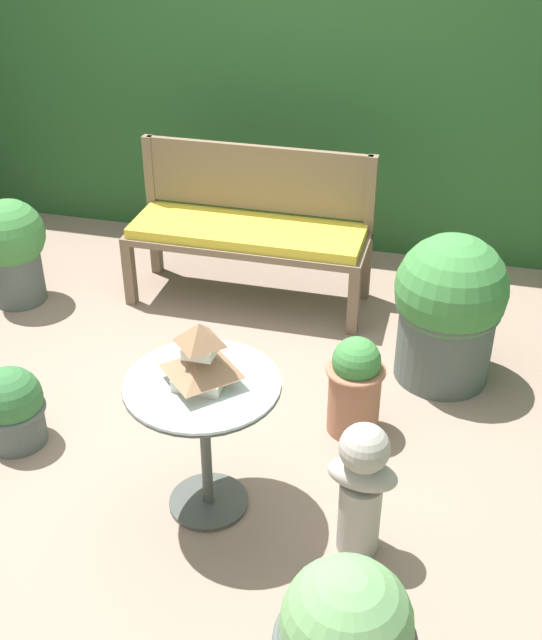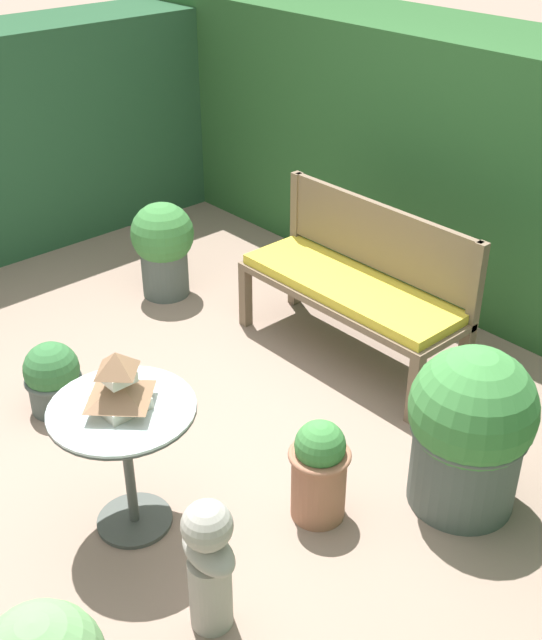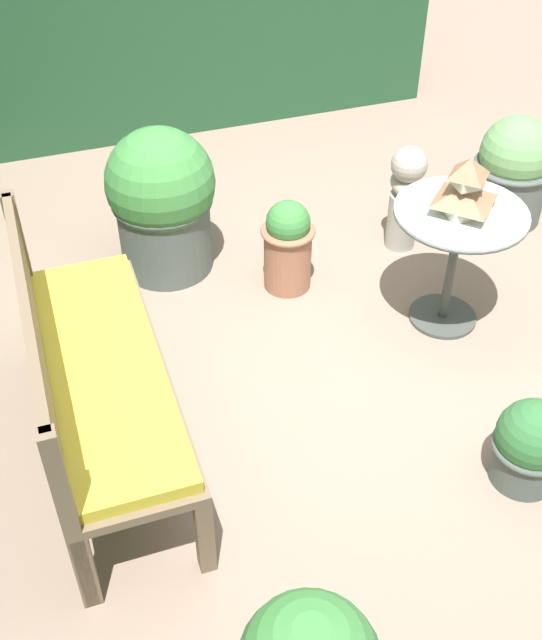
{
  "view_description": "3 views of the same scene",
  "coord_description": "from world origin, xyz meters",
  "px_view_note": "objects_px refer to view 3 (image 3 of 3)",
  "views": [
    {
      "loc": [
        1.11,
        -2.93,
        2.43
      ],
      "look_at": [
        0.31,
        0.13,
        0.48
      ],
      "focal_mm": 45.0,
      "sensor_mm": 36.0,
      "label": 1
    },
    {
      "loc": [
        2.57,
        -1.9,
        2.58
      ],
      "look_at": [
        -0.07,
        0.48,
        0.48
      ],
      "focal_mm": 45.0,
      "sensor_mm": 36.0,
      "label": 2
    },
    {
      "loc": [
        -2.36,
        1.17,
        2.6
      ],
      "look_at": [
        0.07,
        0.35,
        0.38
      ],
      "focal_mm": 45.0,
      "sensor_mm": 36.0,
      "label": 3
    }
  ],
  "objects_px": {
    "patio_table": "(457,236)",
    "potted_plant_table_near": "(162,201)",
    "potted_plant_bench_left": "(513,170)",
    "potted_plant_path_edge": "(288,245)",
    "potted_plant_hedge_corner": "(531,445)",
    "pagoda_birdhouse": "(466,189)",
    "garden_bust": "(406,194)",
    "garden_bench": "(105,376)"
  },
  "relations": [
    {
      "from": "pagoda_birdhouse",
      "to": "potted_plant_bench_left",
      "type": "distance_m",
      "value": 1.13
    },
    {
      "from": "potted_plant_hedge_corner",
      "to": "potted_plant_table_near",
      "type": "relative_size",
      "value": 0.5
    },
    {
      "from": "potted_plant_hedge_corner",
      "to": "potted_plant_table_near",
      "type": "distance_m",
      "value": 2.13
    },
    {
      "from": "patio_table",
      "to": "pagoda_birdhouse",
      "type": "bearing_deg",
      "value": 0.0
    },
    {
      "from": "potted_plant_hedge_corner",
      "to": "potted_plant_bench_left",
      "type": "bearing_deg",
      "value": -28.91
    },
    {
      "from": "garden_bench",
      "to": "potted_plant_path_edge",
      "type": "distance_m",
      "value": 1.33
    },
    {
      "from": "garden_bust",
      "to": "potted_plant_path_edge",
      "type": "bearing_deg",
      "value": 106.08
    },
    {
      "from": "pagoda_birdhouse",
      "to": "potted_plant_hedge_corner",
      "type": "distance_m",
      "value": 1.14
    },
    {
      "from": "potted_plant_bench_left",
      "to": "potted_plant_path_edge",
      "type": "bearing_deg",
      "value": 98.11
    },
    {
      "from": "potted_plant_bench_left",
      "to": "potted_plant_path_edge",
      "type": "height_order",
      "value": "potted_plant_bench_left"
    },
    {
      "from": "garden_bench",
      "to": "potted_plant_table_near",
      "type": "distance_m",
      "value": 1.27
    },
    {
      "from": "garden_bust",
      "to": "potted_plant_hedge_corner",
      "type": "distance_m",
      "value": 1.65
    },
    {
      "from": "pagoda_birdhouse",
      "to": "garden_bust",
      "type": "relative_size",
      "value": 0.44
    },
    {
      "from": "patio_table",
      "to": "potted_plant_path_edge",
      "type": "distance_m",
      "value": 0.85
    },
    {
      "from": "potted_plant_path_edge",
      "to": "potted_plant_hedge_corner",
      "type": "xyz_separation_m",
      "value": [
        -1.48,
        -0.48,
        -0.06
      ]
    },
    {
      "from": "potted_plant_bench_left",
      "to": "potted_plant_hedge_corner",
      "type": "xyz_separation_m",
      "value": [
        -1.68,
        0.93,
        -0.11
      ]
    },
    {
      "from": "garden_bust",
      "to": "potted_plant_table_near",
      "type": "distance_m",
      "value": 1.28
    },
    {
      "from": "garden_bench",
      "to": "potted_plant_table_near",
      "type": "xyz_separation_m",
      "value": [
        1.18,
        -0.49,
        -0.01
      ]
    },
    {
      "from": "patio_table",
      "to": "potted_plant_table_near",
      "type": "distance_m",
      "value": 1.48
    },
    {
      "from": "potted_plant_hedge_corner",
      "to": "patio_table",
      "type": "bearing_deg",
      "value": -9.49
    },
    {
      "from": "patio_table",
      "to": "potted_plant_table_near",
      "type": "bearing_deg",
      "value": 53.8
    },
    {
      "from": "pagoda_birdhouse",
      "to": "garden_bench",
      "type": "bearing_deg",
      "value": 100.3
    },
    {
      "from": "patio_table",
      "to": "potted_plant_hedge_corner",
      "type": "distance_m",
      "value": 1.04
    },
    {
      "from": "potted_plant_path_edge",
      "to": "potted_plant_bench_left",
      "type": "bearing_deg",
      "value": -81.89
    },
    {
      "from": "potted_plant_hedge_corner",
      "to": "garden_bust",
      "type": "bearing_deg",
      "value": -8.29
    },
    {
      "from": "garden_bust",
      "to": "potted_plant_bench_left",
      "type": "xyz_separation_m",
      "value": [
        0.06,
        -0.69,
        -0.02
      ]
    },
    {
      "from": "pagoda_birdhouse",
      "to": "potted_plant_table_near",
      "type": "distance_m",
      "value": 1.51
    },
    {
      "from": "patio_table",
      "to": "garden_bust",
      "type": "xyz_separation_m",
      "value": [
        0.64,
        -0.07,
        -0.17
      ]
    },
    {
      "from": "patio_table",
      "to": "garden_bust",
      "type": "relative_size",
      "value": 1.05
    },
    {
      "from": "potted_plant_hedge_corner",
      "to": "pagoda_birdhouse",
      "type": "bearing_deg",
      "value": -9.49
    },
    {
      "from": "patio_table",
      "to": "potted_plant_path_edge",
      "type": "bearing_deg",
      "value": 51.96
    },
    {
      "from": "patio_table",
      "to": "potted_plant_table_near",
      "type": "height_order",
      "value": "potted_plant_table_near"
    },
    {
      "from": "garden_bench",
      "to": "patio_table",
      "type": "distance_m",
      "value": 1.71
    },
    {
      "from": "garden_bench",
      "to": "potted_plant_bench_left",
      "type": "xyz_separation_m",
      "value": [
        1.01,
        -2.45,
        -0.11
      ]
    },
    {
      "from": "pagoda_birdhouse",
      "to": "potted_plant_bench_left",
      "type": "xyz_separation_m",
      "value": [
        0.7,
        -0.77,
        -0.44
      ]
    },
    {
      "from": "pagoda_birdhouse",
      "to": "patio_table",
      "type": "bearing_deg",
      "value": 180.0
    },
    {
      "from": "potted_plant_bench_left",
      "to": "potted_plant_path_edge",
      "type": "xyz_separation_m",
      "value": [
        -0.2,
        1.41,
        -0.05
      ]
    },
    {
      "from": "patio_table",
      "to": "potted_plant_hedge_corner",
      "type": "xyz_separation_m",
      "value": [
        -0.98,
        0.16,
        -0.3
      ]
    },
    {
      "from": "pagoda_birdhouse",
      "to": "potted_plant_path_edge",
      "type": "xyz_separation_m",
      "value": [
        0.5,
        0.64,
        -0.49
      ]
    },
    {
      "from": "patio_table",
      "to": "potted_plant_path_edge",
      "type": "xyz_separation_m",
      "value": [
        0.5,
        0.64,
        -0.24
      ]
    },
    {
      "from": "garden_bench",
      "to": "potted_plant_table_near",
      "type": "height_order",
      "value": "potted_plant_table_near"
    },
    {
      "from": "garden_bench",
      "to": "garden_bust",
      "type": "distance_m",
      "value": 2.0
    }
  ]
}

